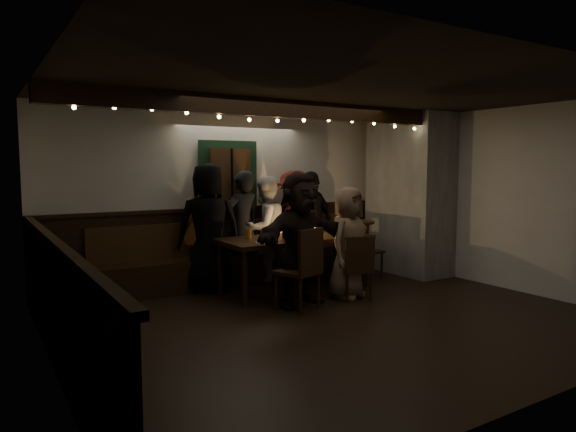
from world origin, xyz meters
TOP-DOWN VIEW (x-y plane):
  - room at (1.07, 1.42)m, footprint 6.02×5.01m
  - dining_table at (0.34, 1.40)m, footprint 2.17×0.93m
  - chair_near_left at (-0.13, 0.47)m, footprint 0.59×0.59m
  - chair_near_right at (0.74, 0.50)m, footprint 0.51×0.51m
  - chair_end at (1.63, 1.47)m, footprint 0.46×0.46m
  - high_top at (1.47, 1.46)m, footprint 0.58×0.58m
  - person_a at (-0.71, 2.02)m, footprint 1.03×0.83m
  - person_b at (-0.12, 2.15)m, footprint 0.68×0.50m
  - person_c at (0.26, 2.14)m, footprint 0.91×0.78m
  - person_d at (0.77, 2.08)m, footprint 1.18×0.80m
  - person_e at (1.14, 2.15)m, footprint 1.07×0.72m
  - person_f at (-0.03, 0.72)m, footprint 1.65×0.79m
  - person_g at (0.73, 0.71)m, footprint 0.86×0.74m

SIDE VIEW (x-z plane):
  - chair_near_right at x=0.74m, z-range 0.05..0.91m
  - chair_end at x=1.63m, z-range 0.06..0.99m
  - chair_near_left at x=-0.13m, z-range 0.06..1.08m
  - high_top at x=1.47m, z-range 0.12..1.05m
  - dining_table at x=0.34m, z-range 0.24..1.18m
  - person_g at x=0.73m, z-range 0.00..1.50m
  - person_c at x=0.26m, z-range 0.00..1.62m
  - person_e at x=1.14m, z-range 0.00..1.69m
  - person_d at x=0.77m, z-range 0.00..1.70m
  - person_b at x=-0.12m, z-range 0.00..1.70m
  - person_f at x=-0.03m, z-range 0.00..1.70m
  - person_a at x=-0.71m, z-range 0.00..1.82m
  - room at x=1.07m, z-range -0.24..2.38m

